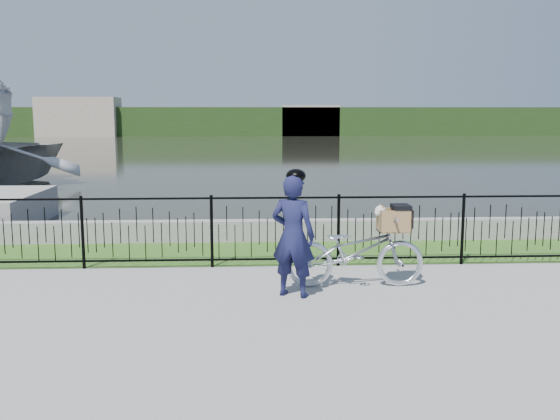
{
  "coord_description": "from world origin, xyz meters",
  "views": [
    {
      "loc": [
        -0.4,
        -8.04,
        2.41
      ],
      "look_at": [
        0.04,
        1.0,
        1.0
      ],
      "focal_mm": 40.0,
      "sensor_mm": 36.0,
      "label": 1
    }
  ],
  "objects": [
    {
      "name": "cyclist",
      "position": [
        0.17,
        -0.02,
        0.84
      ],
      "size": [
        0.7,
        0.59,
        1.7
      ],
      "color": "#16173C",
      "rests_on": "ground"
    },
    {
      "name": "quay_wall",
      "position": [
        0.0,
        3.6,
        0.2
      ],
      "size": [
        60.0,
        0.3,
        0.4
      ],
      "primitive_type": "cube",
      "color": "gray",
      "rests_on": "ground"
    },
    {
      "name": "far_building_left",
      "position": [
        -18.0,
        58.0,
        2.0
      ],
      "size": [
        8.0,
        4.0,
        4.0
      ],
      "primitive_type": "cube",
      "color": "#A59785",
      "rests_on": "ground"
    },
    {
      "name": "ground",
      "position": [
        0.0,
        0.0,
        0.0
      ],
      "size": [
        120.0,
        120.0,
        0.0
      ],
      "primitive_type": "plane",
      "color": "gray",
      "rests_on": "ground"
    },
    {
      "name": "bicycle_rig",
      "position": [
        1.08,
        0.4,
        0.52
      ],
      "size": [
        1.93,
        0.67,
        1.17
      ],
      "color": "silver",
      "rests_on": "ground"
    },
    {
      "name": "fence",
      "position": [
        0.0,
        1.6,
        0.58
      ],
      "size": [
        14.0,
        0.06,
        1.15
      ],
      "primitive_type": null,
      "color": "black",
      "rests_on": "ground"
    },
    {
      "name": "far_treeline",
      "position": [
        0.0,
        60.0,
        1.5
      ],
      "size": [
        120.0,
        6.0,
        3.0
      ],
      "primitive_type": "cube",
      "color": "#223C17",
      "rests_on": "ground"
    },
    {
      "name": "water",
      "position": [
        0.0,
        33.0,
        0.0
      ],
      "size": [
        120.0,
        120.0,
        0.0
      ],
      "primitive_type": "plane",
      "color": "black",
      "rests_on": "ground"
    },
    {
      "name": "far_building_right",
      "position": [
        6.0,
        58.5,
        1.6
      ],
      "size": [
        6.0,
        3.0,
        3.2
      ],
      "primitive_type": "cube",
      "color": "#A59785",
      "rests_on": "ground"
    },
    {
      "name": "grass_strip",
      "position": [
        0.0,
        2.6,
        0.0
      ],
      "size": [
        60.0,
        2.0,
        0.01
      ],
      "primitive_type": "cube",
      "color": "#37621E",
      "rests_on": "ground"
    }
  ]
}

